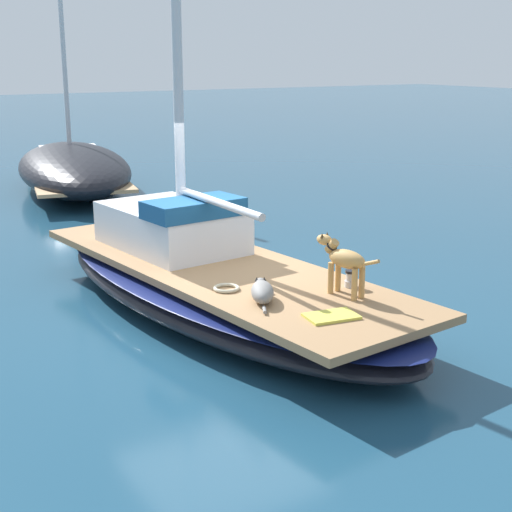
{
  "coord_description": "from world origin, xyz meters",
  "views": [
    {
      "loc": [
        -4.57,
        -8.56,
        3.4
      ],
      "look_at": [
        0.0,
        -1.0,
        1.01
      ],
      "focal_mm": 52.19,
      "sensor_mm": 36.0,
      "label": 1
    }
  ],
  "objects_px": {
    "dog_tan": "(344,260)",
    "deck_towel": "(331,316)",
    "sailboat_main": "(218,287)",
    "coiled_rope": "(226,288)",
    "moored_boat_far_astern": "(74,167)",
    "deck_winch": "(351,279)",
    "dog_grey": "(262,291)"
  },
  "relations": [
    {
      "from": "moored_boat_far_astern",
      "to": "coiled_rope",
      "type": "bearing_deg",
      "value": -98.77
    },
    {
      "from": "coiled_rope",
      "to": "dog_tan",
      "type": "bearing_deg",
      "value": -38.6
    },
    {
      "from": "dog_tan",
      "to": "coiled_rope",
      "type": "relative_size",
      "value": 2.88
    },
    {
      "from": "deck_towel",
      "to": "deck_winch",
      "type": "bearing_deg",
      "value": 41.39
    },
    {
      "from": "sailboat_main",
      "to": "coiled_rope",
      "type": "distance_m",
      "value": 1.19
    },
    {
      "from": "deck_winch",
      "to": "coiled_rope",
      "type": "relative_size",
      "value": 0.65
    },
    {
      "from": "dog_tan",
      "to": "deck_towel",
      "type": "bearing_deg",
      "value": -136.08
    },
    {
      "from": "sailboat_main",
      "to": "dog_tan",
      "type": "height_order",
      "value": "dog_tan"
    },
    {
      "from": "dog_tan",
      "to": "deck_towel",
      "type": "xyz_separation_m",
      "value": [
        -0.59,
        -0.57,
        -0.41
      ]
    },
    {
      "from": "deck_winch",
      "to": "deck_towel",
      "type": "distance_m",
      "value": 1.16
    },
    {
      "from": "dog_grey",
      "to": "sailboat_main",
      "type": "bearing_deg",
      "value": 80.06
    },
    {
      "from": "sailboat_main",
      "to": "moored_boat_far_astern",
      "type": "height_order",
      "value": "moored_boat_far_astern"
    },
    {
      "from": "coiled_rope",
      "to": "deck_towel",
      "type": "distance_m",
      "value": 1.53
    },
    {
      "from": "sailboat_main",
      "to": "deck_winch",
      "type": "xyz_separation_m",
      "value": [
        0.92,
        -1.73,
        0.42
      ]
    },
    {
      "from": "dog_tan",
      "to": "dog_grey",
      "type": "bearing_deg",
      "value": 160.94
    },
    {
      "from": "deck_winch",
      "to": "deck_towel",
      "type": "bearing_deg",
      "value": -138.61
    },
    {
      "from": "moored_boat_far_astern",
      "to": "dog_grey",
      "type": "bearing_deg",
      "value": -97.57
    },
    {
      "from": "sailboat_main",
      "to": "dog_grey",
      "type": "relative_size",
      "value": 8.51
    },
    {
      "from": "moored_boat_far_astern",
      "to": "deck_towel",
      "type": "bearing_deg",
      "value": -95.58
    },
    {
      "from": "sailboat_main",
      "to": "deck_winch",
      "type": "relative_size",
      "value": 35.58
    },
    {
      "from": "dog_tan",
      "to": "deck_towel",
      "type": "height_order",
      "value": "dog_tan"
    },
    {
      "from": "deck_towel",
      "to": "coiled_rope",
      "type": "bearing_deg",
      "value": 109.07
    },
    {
      "from": "sailboat_main",
      "to": "dog_tan",
      "type": "distance_m",
      "value": 2.16
    },
    {
      "from": "sailboat_main",
      "to": "deck_winch",
      "type": "distance_m",
      "value": 2.0
    },
    {
      "from": "dog_tan",
      "to": "coiled_rope",
      "type": "xyz_separation_m",
      "value": [
        -1.09,
        0.87,
        -0.4
      ]
    },
    {
      "from": "deck_winch",
      "to": "coiled_rope",
      "type": "height_order",
      "value": "deck_winch"
    },
    {
      "from": "sailboat_main",
      "to": "deck_winch",
      "type": "bearing_deg",
      "value": -62.09
    },
    {
      "from": "sailboat_main",
      "to": "deck_winch",
      "type": "height_order",
      "value": "deck_winch"
    },
    {
      "from": "dog_tan",
      "to": "moored_boat_far_astern",
      "type": "xyz_separation_m",
      "value": [
        0.66,
        12.2,
        -0.49
      ]
    },
    {
      "from": "coiled_rope",
      "to": "deck_winch",
      "type": "bearing_deg",
      "value": -26.47
    },
    {
      "from": "deck_towel",
      "to": "sailboat_main",
      "type": "bearing_deg",
      "value": 91.14
    },
    {
      "from": "dog_grey",
      "to": "moored_boat_far_astern",
      "type": "relative_size",
      "value": 0.12
    }
  ]
}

